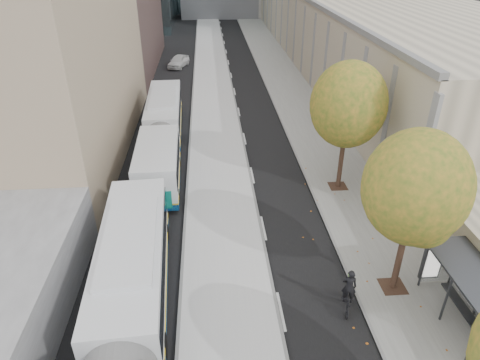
{
  "coord_description": "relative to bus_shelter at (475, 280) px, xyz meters",
  "views": [
    {
      "loc": [
        -4.38,
        -0.85,
        13.76
      ],
      "look_at": [
        -2.86,
        19.0,
        2.5
      ],
      "focal_mm": 32.0,
      "sensor_mm": 36.0,
      "label": 1
    }
  ],
  "objects": [
    {
      "name": "bus_near",
      "position": [
        -13.29,
        -1.48,
        -0.54
      ],
      "size": [
        3.67,
        18.22,
        3.02
      ],
      "rotation": [
        0.0,
        0.0,
        0.06
      ],
      "color": "silver",
      "rests_on": "ground"
    },
    {
      "name": "bus_far",
      "position": [
        -13.5,
        17.18,
        -0.62
      ],
      "size": [
        3.08,
        17.29,
        2.87
      ],
      "rotation": [
        0.0,
        0.0,
        0.03
      ],
      "color": "silver",
      "rests_on": "ground"
    },
    {
      "name": "bus_platform",
      "position": [
        -9.56,
        24.04,
        -2.11
      ],
      "size": [
        4.25,
        150.0,
        0.15
      ],
      "primitive_type": "cube",
      "color": "beige",
      "rests_on": "ground"
    },
    {
      "name": "sidewalk",
      "position": [
        -1.56,
        24.04,
        -2.15
      ],
      "size": [
        4.75,
        150.0,
        0.08
      ],
      "primitive_type": "cube",
      "color": "gray",
      "rests_on": "ground"
    },
    {
      "name": "bus_shelter",
      "position": [
        0.0,
        0.0,
        0.0
      ],
      "size": [
        1.9,
        4.4,
        2.53
      ],
      "color": "#383A3F",
      "rests_on": "sidewalk"
    },
    {
      "name": "distant_car",
      "position": [
        -13.54,
        41.22,
        -1.47
      ],
      "size": [
        2.83,
        4.5,
        1.43
      ],
      "primitive_type": "imported",
      "rotation": [
        0.0,
        0.0,
        -0.3
      ],
      "color": "silver",
      "rests_on": "ground"
    },
    {
      "name": "building_tan",
      "position": [
        9.81,
        53.04,
        1.81
      ],
      "size": [
        18.0,
        92.0,
        8.0
      ],
      "primitive_type": "cube",
      "color": "gray",
      "rests_on": "ground"
    },
    {
      "name": "tree_d",
      "position": [
        -2.09,
        11.04,
        3.28
      ],
      "size": [
        4.4,
        4.4,
        7.6
      ],
      "color": "black",
      "rests_on": "sidewalk"
    },
    {
      "name": "cyclist",
      "position": [
        -4.57,
        0.97,
        -1.41
      ],
      "size": [
        0.83,
        1.71,
        2.1
      ],
      "rotation": [
        0.0,
        0.0,
        -0.23
      ],
      "color": "black",
      "rests_on": "ground"
    },
    {
      "name": "tree_c",
      "position": [
        -2.09,
        2.04,
        3.06
      ],
      "size": [
        4.2,
        4.2,
        7.28
      ],
      "color": "black",
      "rests_on": "sidewalk"
    }
  ]
}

